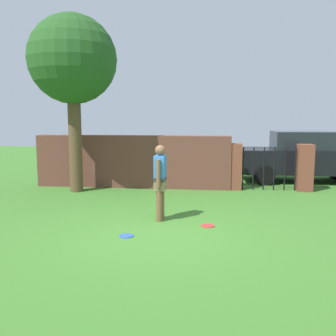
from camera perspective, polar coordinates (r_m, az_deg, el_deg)
The scene contains 8 objects.
ground_plane at distance 7.19m, azimuth -1.59°, elevation -10.16°, with size 40.00×40.00×0.00m, color #3D7528.
brick_wall at distance 11.90m, azimuth -5.36°, elevation 1.00°, with size 6.11×0.50×1.63m, color brown.
tree at distance 11.51m, azimuth -14.24°, elevation 15.35°, with size 2.53×2.53×5.10m.
person at distance 8.03m, azimuth -1.19°, elevation -1.66°, with size 0.23×0.54×1.62m.
fence_gate at distance 11.77m, azimuth 15.04°, elevation 0.12°, with size 2.53×0.44×1.40m.
car at distance 13.67m, azimuth 19.65°, elevation 1.65°, with size 4.23×1.98×1.72m.
frisbee_red at distance 7.80m, azimuth 6.04°, elevation -8.68°, with size 0.27×0.27×0.02m, color red.
frisbee_blue at distance 7.18m, azimuth -6.30°, elevation -10.15°, with size 0.27×0.27×0.02m, color blue.
Camera 1 is at (1.01, -6.76, 2.21)m, focal length 40.30 mm.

